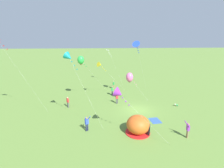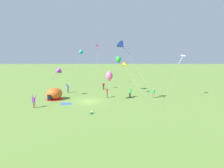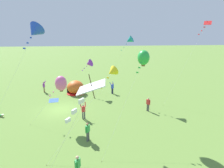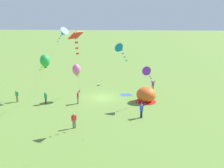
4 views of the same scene
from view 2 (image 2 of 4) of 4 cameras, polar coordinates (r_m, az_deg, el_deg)
The scene contains 18 objects.
ground_plane at distance 29.98m, azimuth -7.65°, elevation -5.67°, with size 300.00×300.00×0.00m, color olive.
popup_tent at distance 32.52m, azimuth -18.40°, elevation -3.09°, with size 2.81×2.81×2.10m.
picnic_blanket at distance 29.21m, azimuth -14.90°, elevation -6.27°, with size 1.70×1.30×0.01m, color #3359A5.
toddler_crawling at distance 23.64m, azimuth -6.93°, elevation -9.23°, with size 0.36×0.55×0.32m.
person_arms_raised at distance 32.25m, azimuth -1.76°, elevation -2.73°, with size 0.56×0.69×1.89m.
person_with_toddler at distance 28.37m, azimuth -24.31°, elevation -5.16°, with size 0.68×0.50×1.89m.
person_strolling at distance 32.91m, azimuth 13.25°, elevation -2.79°, with size 0.55×0.37×1.72m.
person_far_back at distance 39.91m, azimuth -2.92°, elevation -0.51°, with size 0.51×0.41×1.72m.
person_watching_sky at distance 32.83m, azimuth 5.79°, elevation -2.62°, with size 0.49×0.42×1.72m.
person_flying_kite at distance 37.74m, azimuth -14.34°, elevation -1.29°, with size 0.66×0.72×1.89m.
kite_blue at distance 28.12m, azimuth 3.12°, elevation 12.40°, with size 6.89×4.65×10.02m.
kite_teal at distance 38.57m, azimuth -10.48°, elevation 10.01°, with size 3.18×4.70×8.97m.
kite_green at distance 37.39m, azimuth 2.01°, elevation 8.07°, with size 5.40×4.99×7.65m.
kite_pink at distance 29.66m, azimuth -1.00°, elevation 2.69°, with size 1.16×4.00×5.06m.
kite_red at distance 47.26m, azimuth -5.10°, elevation 12.07°, with size 1.22×5.86×10.80m.
kite_yellow at distance 34.34m, azimuth 4.20°, elevation 6.25°, with size 4.11×5.84×6.46m.
kite_white at distance 34.48m, azimuth 21.78°, elevation 7.95°, with size 4.51×3.69×7.99m.
kite_purple at distance 34.07m, azimuth -17.41°, elevation 3.93°, with size 3.42×5.81×5.48m.
Camera 2 is at (3.92, -28.75, 7.53)m, focal length 28.00 mm.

